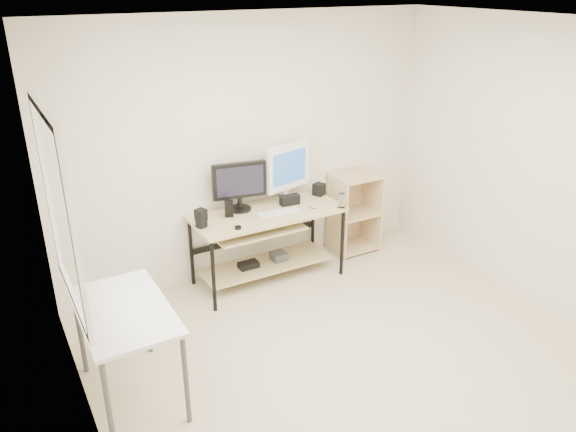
% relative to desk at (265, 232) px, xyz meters
% --- Properties ---
extents(room, '(4.01, 4.01, 2.62)m').
position_rel_desk_xyz_m(room, '(-0.11, -1.62, 0.78)').
color(room, beige).
rests_on(room, ground).
extents(desk, '(1.50, 0.65, 0.75)m').
position_rel_desk_xyz_m(desk, '(0.00, 0.00, 0.00)').
color(desk, tan).
rests_on(desk, ground).
extents(side_table, '(0.60, 1.00, 0.75)m').
position_rel_desk_xyz_m(side_table, '(-1.65, -1.06, 0.13)').
color(side_table, silver).
rests_on(side_table, ground).
extents(shelf_unit, '(0.50, 0.40, 0.90)m').
position_rel_desk_xyz_m(shelf_unit, '(1.18, 0.16, -0.09)').
color(shelf_unit, '#DABA88').
rests_on(shelf_unit, ground).
extents(black_monitor, '(0.53, 0.22, 0.49)m').
position_rel_desk_xyz_m(black_monitor, '(-0.19, 0.17, 0.49)').
color(black_monitor, black).
rests_on(black_monitor, desk).
extents(white_imac, '(0.55, 0.19, 0.59)m').
position_rel_desk_xyz_m(white_imac, '(0.36, 0.17, 0.55)').
color(white_imac, silver).
rests_on(white_imac, desk).
extents(keyboard, '(0.44, 0.16, 0.02)m').
position_rel_desk_xyz_m(keyboard, '(0.11, -0.09, 0.22)').
color(keyboard, silver).
rests_on(keyboard, desk).
extents(mouse, '(0.08, 0.11, 0.04)m').
position_rel_desk_xyz_m(mouse, '(0.47, -0.13, 0.23)').
color(mouse, '#B0B0B5').
rests_on(mouse, desk).
extents(center_speaker, '(0.20, 0.10, 0.10)m').
position_rel_desk_xyz_m(center_speaker, '(0.31, 0.06, 0.26)').
color(center_speaker, black).
rests_on(center_speaker, desk).
extents(speaker_left, '(0.11, 0.11, 0.18)m').
position_rel_desk_xyz_m(speaker_left, '(-0.67, -0.03, 0.30)').
color(speaker_left, black).
rests_on(speaker_left, desk).
extents(speaker_right, '(0.14, 0.14, 0.13)m').
position_rel_desk_xyz_m(speaker_right, '(0.71, 0.14, 0.27)').
color(speaker_right, black).
rests_on(speaker_right, desk).
extents(audio_controller, '(0.10, 0.08, 0.16)m').
position_rel_desk_xyz_m(audio_controller, '(-0.35, 0.07, 0.29)').
color(audio_controller, black).
rests_on(audio_controller, desk).
extents(volume_puck, '(0.07, 0.07, 0.03)m').
position_rel_desk_xyz_m(volume_puck, '(-0.39, -0.23, 0.22)').
color(volume_puck, black).
rests_on(volume_puck, desk).
extents(smartphone, '(0.08, 0.11, 0.01)m').
position_rel_desk_xyz_m(smartphone, '(0.16, -0.10, 0.22)').
color(smartphone, black).
rests_on(smartphone, desk).
extents(coaster, '(0.12, 0.12, 0.01)m').
position_rel_desk_xyz_m(coaster, '(0.72, -0.27, 0.21)').
color(coaster, '#966843').
rests_on(coaster, desk).
extents(drinking_glass, '(0.09, 0.09, 0.14)m').
position_rel_desk_xyz_m(drinking_glass, '(0.72, -0.27, 0.29)').
color(drinking_glass, white).
rests_on(drinking_glass, coaster).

